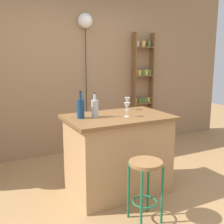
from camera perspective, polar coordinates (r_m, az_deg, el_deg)
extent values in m
plane|color=#A37A4C|center=(3.34, 3.73, -17.65)|extent=(12.00, 12.00, 0.00)
cube|color=#997551|center=(4.70, -8.47, 8.61)|extent=(6.40, 0.10, 2.80)
cube|color=tan|center=(3.39, 1.19, -8.84)|extent=(1.11, 0.72, 0.89)
cube|color=brown|center=(3.26, 1.23, -1.10)|extent=(1.21, 0.78, 0.04)
cylinder|color=#196642|center=(2.74, 6.02, -17.59)|extent=(0.02, 0.02, 0.59)
cylinder|color=#196642|center=(2.86, 10.16, -16.37)|extent=(0.02, 0.02, 0.59)
cylinder|color=#196642|center=(2.92, 3.38, -15.64)|extent=(0.02, 0.02, 0.59)
cylinder|color=#196642|center=(3.03, 7.37, -14.61)|extent=(0.02, 0.02, 0.59)
torus|color=#196642|center=(2.93, 6.69, -17.67)|extent=(0.25, 0.25, 0.02)
cylinder|color=olive|center=(2.75, 6.89, -10.26)|extent=(0.33, 0.33, 0.03)
cube|color=brown|center=(5.09, 4.45, 4.49)|extent=(0.02, 0.14, 2.02)
cube|color=brown|center=(5.30, 7.95, 4.68)|extent=(0.02, 0.14, 2.02)
cube|color=brown|center=(5.33, 6.06, -3.51)|extent=(0.36, 0.14, 0.02)
cylinder|color=#994C23|center=(5.24, 4.72, -2.98)|extent=(0.07, 0.07, 0.12)
cylinder|color=gold|center=(5.28, 5.53, -2.90)|extent=(0.07, 0.07, 0.12)
cylinder|color=#994C23|center=(5.32, 6.04, -2.78)|extent=(0.07, 0.07, 0.12)
cylinder|color=gold|center=(5.36, 6.77, -2.70)|extent=(0.07, 0.07, 0.12)
cylinder|color=#994C23|center=(5.40, 7.30, -2.60)|extent=(0.07, 0.07, 0.12)
cube|color=brown|center=(5.23, 6.17, 1.84)|extent=(0.36, 0.14, 0.02)
cylinder|color=gold|center=(5.15, 4.78, 2.29)|extent=(0.07, 0.07, 0.08)
cylinder|color=#4C7033|center=(5.18, 5.63, 2.32)|extent=(0.07, 0.07, 0.08)
cylinder|color=#4C7033|center=(5.23, 6.22, 2.40)|extent=(0.07, 0.07, 0.08)
cylinder|color=#4C7033|center=(5.25, 6.78, 2.43)|extent=(0.07, 0.07, 0.08)
cylinder|color=gold|center=(5.30, 7.41, 2.50)|extent=(0.07, 0.07, 0.08)
cube|color=brown|center=(5.17, 6.29, 7.37)|extent=(0.36, 0.14, 0.02)
cylinder|color=#AD7A38|center=(5.09, 4.82, 8.00)|extent=(0.07, 0.07, 0.10)
cylinder|color=gold|center=(5.12, 5.61, 8.00)|extent=(0.07, 0.07, 0.10)
cylinder|color=#4C7033|center=(5.17, 6.32, 8.02)|extent=(0.07, 0.07, 0.10)
cylinder|color=gold|center=(5.20, 6.98, 8.02)|extent=(0.07, 0.07, 0.10)
cylinder|color=#4C7033|center=(5.24, 7.66, 8.03)|extent=(0.07, 0.07, 0.10)
cube|color=brown|center=(5.16, 6.42, 12.97)|extent=(0.36, 0.14, 0.02)
cylinder|color=beige|center=(5.10, 5.20, 13.68)|extent=(0.07, 0.07, 0.10)
cylinder|color=gold|center=(5.15, 6.43, 13.63)|extent=(0.07, 0.07, 0.10)
cylinder|color=#4C7033|center=(5.24, 7.55, 13.57)|extent=(0.07, 0.07, 0.10)
cylinder|color=#B2B2B7|center=(3.17, -3.50, 0.70)|extent=(0.08, 0.08, 0.19)
cylinder|color=#B2B2B7|center=(3.15, -3.53, 3.10)|extent=(0.03, 0.03, 0.08)
cylinder|color=black|center=(3.14, -3.54, 3.88)|extent=(0.03, 0.03, 0.01)
cylinder|color=navy|center=(3.12, -6.40, 0.64)|extent=(0.08, 0.08, 0.21)
cylinder|color=navy|center=(3.10, -6.46, 3.33)|extent=(0.03, 0.03, 0.08)
cylinder|color=black|center=(3.09, -6.48, 4.20)|extent=(0.04, 0.04, 0.01)
cylinder|color=silver|center=(3.60, 3.12, 0.45)|extent=(0.06, 0.06, 0.00)
cylinder|color=silver|center=(3.59, 3.13, 1.07)|extent=(0.01, 0.01, 0.07)
cone|color=silver|center=(3.58, 3.14, 2.33)|extent=(0.07, 0.07, 0.08)
cylinder|color=silver|center=(3.21, 3.03, -0.90)|extent=(0.06, 0.06, 0.00)
cylinder|color=silver|center=(3.20, 3.04, -0.21)|extent=(0.01, 0.01, 0.07)
cone|color=silver|center=(3.19, 3.05, 1.20)|extent=(0.07, 0.07, 0.08)
cylinder|color=black|center=(4.70, -5.24, 4.80)|extent=(0.01, 0.01, 2.16)
sphere|color=white|center=(4.70, -5.49, 18.01)|extent=(0.24, 0.24, 0.24)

